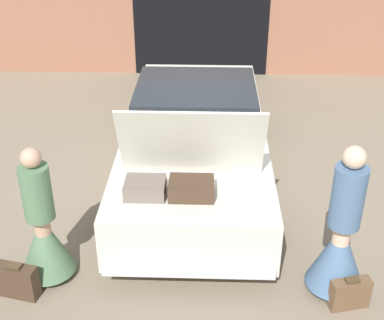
% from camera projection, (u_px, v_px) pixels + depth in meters
% --- Properties ---
extents(ground_plane, '(40.00, 40.00, 0.00)m').
position_uv_depth(ground_plane, '(195.00, 173.00, 7.89)').
color(ground_plane, '#7F705B').
extents(garage_wall_back, '(12.00, 0.14, 2.80)m').
position_uv_depth(garage_wall_back, '(201.00, 8.00, 10.96)').
color(garage_wall_back, '#9E664C').
rests_on(garage_wall_back, ground_plane).
extents(car, '(1.96, 4.94, 1.77)m').
position_uv_depth(car, '(195.00, 138.00, 7.62)').
color(car, silver).
rests_on(car, ground_plane).
extents(person_left, '(0.59, 0.59, 1.59)m').
position_uv_depth(person_left, '(43.00, 233.00, 5.70)').
color(person_left, tan).
rests_on(person_left, ground_plane).
extents(person_right, '(0.62, 0.62, 1.73)m').
position_uv_depth(person_right, '(340.00, 242.00, 5.48)').
color(person_right, beige).
rests_on(person_right, ground_plane).
extents(suitcase_beside_left_person, '(0.47, 0.25, 0.41)m').
position_uv_depth(suitcase_beside_left_person, '(17.00, 281.00, 5.60)').
color(suitcase_beside_left_person, '#473323').
rests_on(suitcase_beside_left_person, ground_plane).
extents(suitcase_beside_right_person, '(0.43, 0.23, 0.37)m').
position_uv_depth(suitcase_beside_right_person, '(350.00, 294.00, 5.47)').
color(suitcase_beside_right_person, brown).
rests_on(suitcase_beside_right_person, ground_plane).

